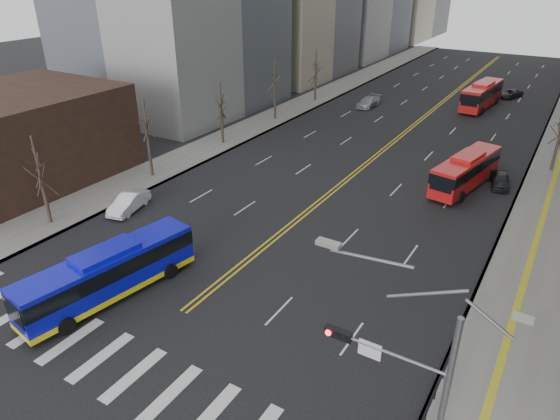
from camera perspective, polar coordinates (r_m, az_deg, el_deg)
name	(u,v)px	position (r m, az deg, el deg)	size (l,w,h in m)	color
ground	(117,366)	(27.55, -18.12, -16.55)	(220.00, 220.00, 0.00)	black
sidewalk_left	(288,111)	(68.41, 0.86, 11.23)	(5.00, 130.00, 0.15)	gray
crosswalk	(117,366)	(27.55, -18.12, -16.54)	(26.70, 4.00, 0.01)	silver
centerline	(431,112)	(71.37, 16.83, 10.71)	(0.55, 100.00, 0.01)	gold
storefront	(9,139)	(51.07, -28.58, 7.17)	(14.00, 18.00, 8.00)	black
signal_mast	(407,374)	(19.57, 14.27, -17.69)	(5.37, 0.37, 9.39)	slate
pedestrian_railing	(436,389)	(25.14, 17.44, -18.89)	(0.06, 6.06, 1.02)	black
street_trees	(314,102)	(53.99, 3.87, 12.23)	(35.20, 47.20, 7.60)	#32251E
blue_bus	(109,272)	(31.51, -19.00, -6.74)	(4.13, 11.24, 3.23)	#0D0FC3
red_bus_near	(466,169)	(47.10, 20.49, 4.40)	(4.07, 10.11, 3.16)	red
red_bus_far	(482,94)	(75.15, 22.09, 12.22)	(3.51, 11.17, 3.49)	red
car_white	(129,202)	(42.19, -16.90, 0.83)	(1.50, 4.32, 1.42)	white
car_dark_mid	(501,180)	(48.97, 23.89, 3.16)	(1.48, 3.68, 1.26)	black
car_silver	(369,102)	(71.67, 10.09, 12.07)	(1.97, 4.84, 1.41)	#97979C
car_dark_far	(510,94)	(82.98, 24.84, 11.97)	(1.97, 4.27, 1.19)	black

